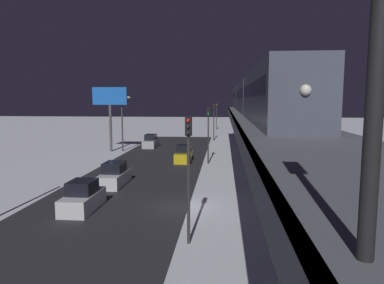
# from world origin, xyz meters

# --- Properties ---
(ground_plane) EXTENTS (240.00, 240.00, 0.00)m
(ground_plane) POSITION_xyz_m (0.00, 0.00, 0.00)
(ground_plane) COLOR white
(avenue_asphalt) EXTENTS (11.00, 88.90, 0.01)m
(avenue_asphalt) POSITION_xyz_m (4.95, 0.00, 0.00)
(avenue_asphalt) COLOR #28282D
(avenue_asphalt) RESTS_ON ground_plane
(elevated_railway) EXTENTS (5.00, 88.90, 5.76)m
(elevated_railway) POSITION_xyz_m (-5.98, 0.00, 4.97)
(elevated_railway) COLOR slate
(elevated_railway) RESTS_ON ground_plane
(subway_train) EXTENTS (2.94, 55.47, 3.40)m
(subway_train) POSITION_xyz_m (-6.07, -19.14, 7.54)
(subway_train) COLOR #4C5160
(subway_train) RESTS_ON elevated_railway
(sedan_yellow) EXTENTS (1.91, 4.08, 1.97)m
(sedan_yellow) POSITION_xyz_m (1.75, -17.43, 0.78)
(sedan_yellow) COLOR gold
(sedan_yellow) RESTS_ON ground_plane
(sedan_white) EXTENTS (1.80, 4.05, 1.97)m
(sedan_white) POSITION_xyz_m (6.35, 1.11, 0.80)
(sedan_white) COLOR silver
(sedan_white) RESTS_ON ground_plane
(sedan_silver) EXTENTS (1.80, 4.36, 1.97)m
(sedan_silver) POSITION_xyz_m (8.15, -29.38, 0.80)
(sedan_silver) COLOR #B2B2B7
(sedan_silver) RESTS_ON ground_plane
(sedan_white_2) EXTENTS (1.80, 4.45, 1.97)m
(sedan_white_2) POSITION_xyz_m (6.35, -5.70, 0.80)
(sedan_white_2) COLOR silver
(sedan_white_2) RESTS_ON ground_plane
(traffic_light_near) EXTENTS (0.32, 0.44, 6.40)m
(traffic_light_near) POSITION_xyz_m (-1.15, 5.92, 4.20)
(traffic_light_near) COLOR #2D2D2D
(traffic_light_near) RESTS_ON ground_plane
(traffic_light_mid) EXTENTS (0.32, 0.44, 6.40)m
(traffic_light_mid) POSITION_xyz_m (-1.15, -16.34, 4.20)
(traffic_light_mid) COLOR #2D2D2D
(traffic_light_mid) RESTS_ON ground_plane
(traffic_light_far) EXTENTS (0.32, 0.44, 6.40)m
(traffic_light_far) POSITION_xyz_m (-1.15, -38.59, 4.20)
(traffic_light_far) COLOR #2D2D2D
(traffic_light_far) RESTS_ON ground_plane
(traffic_light_distant) EXTENTS (0.32, 0.44, 6.40)m
(traffic_light_distant) POSITION_xyz_m (-1.15, -60.85, 4.20)
(traffic_light_distant) COLOR #2D2D2D
(traffic_light_distant) RESTS_ON ground_plane
(commercial_billboard) EXTENTS (4.80, 0.36, 8.90)m
(commercial_billboard) POSITION_xyz_m (12.79, -24.59, 6.83)
(commercial_billboard) COLOR #4C4C51
(commercial_billboard) RESTS_ON ground_plane
(street_lamp_far) EXTENTS (1.35, 0.44, 7.65)m
(street_lamp_far) POSITION_xyz_m (11.02, -25.00, 4.81)
(street_lamp_far) COLOR #38383D
(street_lamp_far) RESTS_ON ground_plane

